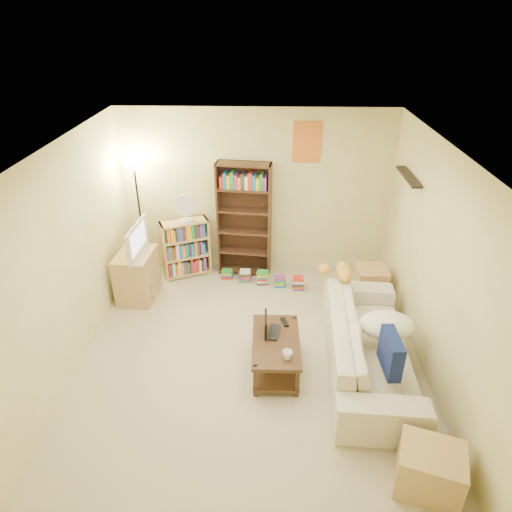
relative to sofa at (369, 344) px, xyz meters
name	(u,v)px	position (x,y,z in m)	size (l,w,h in m)	color
room	(250,237)	(-1.35, 0.10, 1.29)	(4.50, 4.54, 2.52)	tan
sofa	(369,344)	(0.00, 0.00, 0.00)	(1.02, 2.35, 0.67)	beige
navy_pillow	(391,353)	(0.08, -0.50, 0.31)	(0.44, 0.13, 0.40)	navy
cream_blanket	(386,325)	(0.17, 0.05, 0.24)	(0.62, 0.44, 0.27)	white
tabby_cat	(340,271)	(-0.25, 0.90, 0.43)	(0.53, 0.21, 0.18)	gold
coffee_table	(276,350)	(-1.06, -0.07, -0.06)	(0.54, 0.96, 0.42)	#4A331C
laptop	(278,332)	(-1.04, 0.06, 0.10)	(0.23, 0.32, 0.02)	black
laptop_screen	(266,324)	(-1.18, 0.05, 0.21)	(0.01, 0.32, 0.21)	white
mug	(287,355)	(-0.95, -0.37, 0.14)	(0.13, 0.13, 0.10)	white
tv_remote	(285,322)	(-0.96, 0.25, 0.10)	(0.05, 0.17, 0.02)	black
tv_stand	(137,275)	(-3.01, 1.39, 0.02)	(0.47, 0.66, 0.70)	tan
television	(132,239)	(-3.01, 1.39, 0.59)	(0.16, 0.77, 0.44)	black
tall_bookshelf	(244,218)	(-1.53, 2.14, 0.60)	(0.82, 0.36, 1.77)	#44281A
short_bookshelf	(186,248)	(-2.42, 2.05, 0.12)	(0.76, 0.54, 0.91)	tan
desk_fan	(185,208)	(-2.37, 2.00, 0.80)	(0.32, 0.18, 0.44)	silver
floor_lamp	(136,187)	(-3.08, 2.10, 1.07)	(0.30, 0.30, 1.77)	black
side_table	(371,283)	(0.31, 1.48, -0.10)	(0.41, 0.41, 0.47)	tan
end_cabinet	(430,470)	(0.24, -1.51, -0.11)	(0.53, 0.44, 0.44)	tan
book_stacks	(264,278)	(-1.22, 1.78, -0.24)	(1.25, 0.42, 0.22)	red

